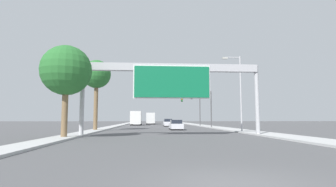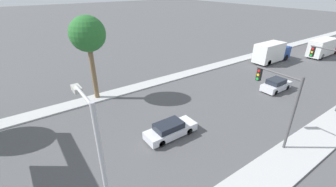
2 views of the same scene
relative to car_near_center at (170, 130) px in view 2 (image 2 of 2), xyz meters
The scene contains 9 objects.
median_strip_left 30.51m from the car_near_center, 110.63° to the left, with size 2.00×120.00×0.15m.
car_near_center is the anchor object (origin of this frame).
car_mid_right 16.38m from the car_near_center, 90.00° to the left, with size 1.77×4.24×1.54m.
truck_box_primary 37.41m from the car_near_center, 95.37° to the left, with size 2.35×8.67×3.18m.
truck_box_secondary 27.11m from the car_near_center, 104.98° to the left, with size 2.49×7.71×3.31m.
traffic_light_near_intersection 9.31m from the car_near_center, 49.43° to the left, with size 3.75×0.32×6.32m.
traffic_light_mid_block 17.81m from the car_near_center, 71.75° to the left, with size 4.24×0.32×6.49m.
palm_tree_background 13.04m from the car_near_center, 165.85° to the right, with size 3.75×3.75×9.36m.
street_lamp_right 11.29m from the car_near_center, 50.28° to the right, with size 2.21×0.28×8.95m.
Camera 2 is at (14.84, 21.92, 12.21)m, focal length 24.00 mm.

